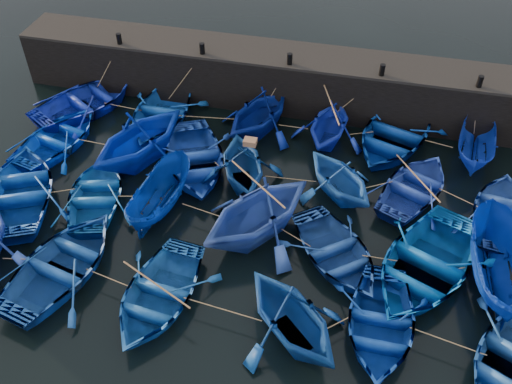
% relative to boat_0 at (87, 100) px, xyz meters
% --- Properties ---
extents(ground, '(120.00, 120.00, 0.00)m').
position_rel_boat_0_xyz_m(ground, '(9.21, -7.68, -0.55)').
color(ground, black).
rests_on(ground, ground).
extents(quay_wall, '(26.00, 2.50, 2.50)m').
position_rel_boat_0_xyz_m(quay_wall, '(9.21, 2.82, 0.70)').
color(quay_wall, black).
rests_on(quay_wall, ground).
extents(quay_top, '(26.00, 2.50, 0.12)m').
position_rel_boat_0_xyz_m(quay_top, '(9.21, 2.82, 2.01)').
color(quay_top, black).
rests_on(quay_top, quay_wall).
extents(bollard_0, '(0.24, 0.24, 0.50)m').
position_rel_boat_0_xyz_m(bollard_0, '(1.21, 1.92, 2.32)').
color(bollard_0, black).
rests_on(bollard_0, quay_top).
extents(bollard_1, '(0.24, 0.24, 0.50)m').
position_rel_boat_0_xyz_m(bollard_1, '(5.21, 1.92, 2.32)').
color(bollard_1, black).
rests_on(bollard_1, quay_top).
extents(bollard_2, '(0.24, 0.24, 0.50)m').
position_rel_boat_0_xyz_m(bollard_2, '(9.21, 1.92, 2.32)').
color(bollard_2, black).
rests_on(bollard_2, quay_top).
extents(bollard_3, '(0.24, 0.24, 0.50)m').
position_rel_boat_0_xyz_m(bollard_3, '(13.21, 1.92, 2.32)').
color(bollard_3, black).
rests_on(bollard_3, quay_top).
extents(bollard_4, '(0.24, 0.24, 0.50)m').
position_rel_boat_0_xyz_m(bollard_4, '(17.21, 1.92, 2.32)').
color(bollard_4, black).
rests_on(bollard_4, quay_top).
extents(boat_0, '(6.08, 6.53, 1.10)m').
position_rel_boat_0_xyz_m(boat_0, '(0.00, 0.00, 0.00)').
color(boat_0, '#0E2295').
rests_on(boat_0, ground).
extents(boat_1, '(3.71, 5.14, 1.06)m').
position_rel_boat_0_xyz_m(boat_1, '(3.70, -0.17, -0.02)').
color(boat_1, '#0E48A9').
rests_on(boat_1, ground).
extents(boat_2, '(4.88, 5.19, 2.17)m').
position_rel_boat_0_xyz_m(boat_2, '(8.24, 0.18, 0.53)').
color(boat_2, navy).
rests_on(boat_2, ground).
extents(boat_3, '(3.64, 4.09, 1.95)m').
position_rel_boat_0_xyz_m(boat_3, '(11.35, 0.19, 0.42)').
color(boat_3, '#152ED0').
rests_on(boat_3, ground).
extents(boat_4, '(5.61, 6.60, 1.16)m').
position_rel_boat_0_xyz_m(boat_4, '(14.15, 0.62, 0.03)').
color(boat_4, navy).
rests_on(boat_4, ground).
extents(boat_5, '(1.94, 4.12, 1.54)m').
position_rel_boat_0_xyz_m(boat_5, '(17.53, 0.29, 0.22)').
color(boat_5, '#1133B6').
rests_on(boat_5, ground).
extents(boat_6, '(4.39, 5.34, 0.96)m').
position_rel_boat_0_xyz_m(boat_6, '(0.03, -2.83, -0.07)').
color(boat_6, '#053ECF').
rests_on(boat_6, ground).
extents(boat_7, '(5.82, 6.15, 2.55)m').
position_rel_boat_0_xyz_m(boat_7, '(3.92, -2.95, 0.73)').
color(boat_7, '#0123A1').
rests_on(boat_7, ground).
extents(boat_8, '(5.43, 6.16, 1.06)m').
position_rel_boat_0_xyz_m(boat_8, '(6.21, -2.93, -0.02)').
color(boat_8, '#1943B3').
rests_on(boat_8, ground).
extents(boat_9, '(4.56, 4.85, 2.04)m').
position_rel_boat_0_xyz_m(boat_9, '(8.41, -3.33, 0.47)').
color(boat_9, navy).
rests_on(boat_9, ground).
extents(boat_10, '(4.81, 4.83, 1.93)m').
position_rel_boat_0_xyz_m(boat_10, '(12.24, -3.18, 0.41)').
color(boat_10, '#174FA0').
rests_on(boat_10, ground).
extents(boat_11, '(4.65, 5.27, 0.91)m').
position_rel_boat_0_xyz_m(boat_11, '(15.17, -2.49, -0.10)').
color(boat_11, '#203DA2').
rests_on(boat_11, ground).
extents(boat_12, '(3.89, 4.93, 0.93)m').
position_rel_boat_0_xyz_m(boat_12, '(18.38, -3.20, -0.09)').
color(boat_12, '#234B9E').
rests_on(boat_12, ground).
extents(boat_13, '(5.67, 6.40, 1.10)m').
position_rel_boat_0_xyz_m(boat_13, '(0.30, -6.30, -0.00)').
color(boat_13, '#0B4099').
rests_on(boat_13, ground).
extents(boat_14, '(4.17, 5.03, 0.90)m').
position_rel_boat_0_xyz_m(boat_14, '(3.17, -5.77, -0.10)').
color(boat_14, '#1259B5').
rests_on(boat_14, ground).
extents(boat_15, '(2.06, 4.15, 1.54)m').
position_rel_boat_0_xyz_m(boat_15, '(5.72, -5.59, 0.22)').
color(boat_15, navy).
rests_on(boat_15, ground).
extents(boat_16, '(6.22, 6.37, 2.55)m').
position_rel_boat_0_xyz_m(boat_16, '(9.63, -6.03, 0.72)').
color(boat_16, '#234392').
rests_on(boat_16, ground).
extents(boat_17, '(5.24, 5.45, 0.92)m').
position_rel_boat_0_xyz_m(boat_17, '(12.58, -6.61, -0.09)').
color(boat_17, navy).
rests_on(boat_17, ground).
extents(boat_18, '(6.03, 6.89, 1.19)m').
position_rel_boat_0_xyz_m(boat_18, '(15.56, -6.58, 0.04)').
color(boat_18, '#034B98').
rests_on(boat_18, ground).
extents(boat_19, '(2.19, 4.85, 1.82)m').
position_rel_boat_0_xyz_m(boat_19, '(17.81, -6.35, 0.36)').
color(boat_19, navy).
rests_on(boat_19, ground).
extents(boat_21, '(4.72, 5.81, 1.06)m').
position_rel_boat_0_xyz_m(boat_21, '(3.59, -9.36, -0.02)').
color(boat_21, '#144891').
rests_on(boat_21, ground).
extents(boat_22, '(3.80, 4.96, 0.96)m').
position_rel_boat_0_xyz_m(boat_22, '(7.16, -9.73, -0.07)').
color(boat_22, '#14509B').
rests_on(boat_22, ground).
extents(boat_23, '(5.41, 5.38, 2.16)m').
position_rel_boat_0_xyz_m(boat_23, '(11.61, -10.01, 0.53)').
color(boat_23, navy).
rests_on(boat_23, ground).
extents(boat_24, '(3.24, 4.50, 0.93)m').
position_rel_boat_0_xyz_m(boat_24, '(14.28, -9.20, -0.09)').
color(boat_24, '#0D3DA3').
rests_on(boat_24, ground).
extents(wooden_crate, '(0.49, 0.39, 0.23)m').
position_rel_boat_0_xyz_m(wooden_crate, '(8.71, -3.33, 1.61)').
color(wooden_crate, '#91623F').
rests_on(wooden_crate, boat_9).
extents(mooring_ropes, '(17.58, 11.88, 2.10)m').
position_rel_boat_0_xyz_m(mooring_ropes, '(9.14, -2.74, 0.32)').
color(mooring_ropes, tan).
rests_on(mooring_ropes, ground).
extents(loose_oars, '(10.26, 12.00, 1.70)m').
position_rel_boat_0_xyz_m(loose_oars, '(10.83, -4.52, 1.07)').
color(loose_oars, '#99724C').
rests_on(loose_oars, ground).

